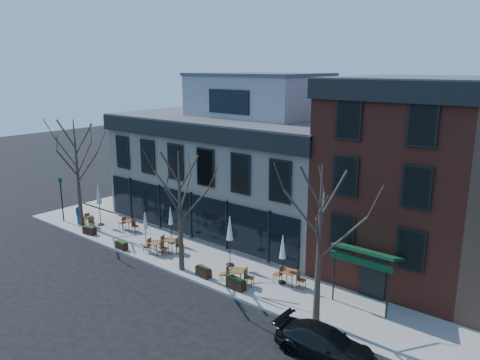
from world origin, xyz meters
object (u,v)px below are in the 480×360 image
Objects in this scene: parked_sedan at (325,344)px; call_box at (78,215)px; umbrella_0 at (99,196)px; cafe_set_0 at (89,221)px.

parked_sedan is 3.09× the size of call_box.
cafe_set_0 is at bearing -110.60° from umbrella_0.
call_box is 1.13m from cafe_set_0.
cafe_set_0 is 0.57× the size of umbrella_0.
call_box is (-22.41, 2.67, 0.26)m from parked_sedan.
call_box is 2.24m from umbrella_0.
call_box reaches higher than cafe_set_0.
call_box is at bearing -169.53° from cafe_set_0.
parked_sedan is 21.52m from cafe_set_0.
umbrella_0 is (1.37, 0.97, 1.48)m from call_box.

